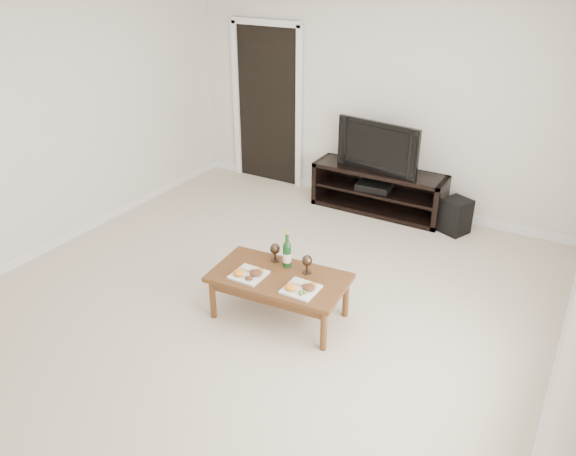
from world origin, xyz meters
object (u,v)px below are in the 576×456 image
at_px(television, 382,145).
at_px(subwoofer, 456,216).
at_px(coffee_table, 279,296).
at_px(media_console, 378,190).

relative_size(television, subwoofer, 2.58).
xyz_separation_m(television, coffee_table, (0.10, -2.50, -0.64)).
distance_m(media_console, television, 0.58).
bearing_deg(media_console, coffee_table, -87.67).
bearing_deg(media_console, subwoofer, -5.26).
bearing_deg(television, subwoofer, 2.63).
bearing_deg(television, media_console, 7.88).
relative_size(subwoofer, coffee_table, 0.35).
height_order(media_console, television, television).
xyz_separation_m(television, subwoofer, (0.98, -0.09, -0.65)).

